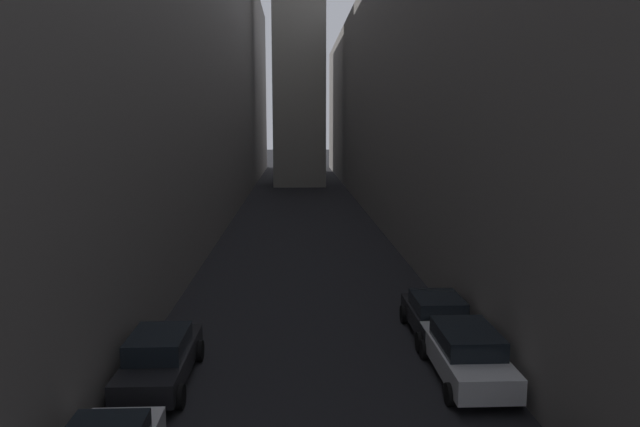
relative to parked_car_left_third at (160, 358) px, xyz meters
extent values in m
plane|color=black|center=(4.40, 30.18, -0.79)|extent=(264.00, 264.00, 0.00)
cube|color=slate|center=(-7.50, 32.18, 11.99)|extent=(12.79, 108.00, 25.55)
cube|color=slate|center=(17.29, 32.18, 8.97)|extent=(14.78, 108.00, 19.52)
cube|color=black|center=(0.00, 0.04, -0.14)|extent=(1.66, 4.53, 0.63)
cube|color=black|center=(0.00, -0.11, 0.46)|extent=(1.53, 2.06, 0.58)
cylinder|color=black|center=(-0.83, 1.58, -0.46)|extent=(0.22, 0.66, 0.66)
cylinder|color=black|center=(0.83, 1.58, -0.46)|extent=(0.22, 0.66, 0.66)
cylinder|color=black|center=(-0.83, -1.50, -0.46)|extent=(0.22, 0.66, 0.66)
cylinder|color=black|center=(0.83, -1.50, -0.46)|extent=(0.22, 0.66, 0.66)
cube|color=silver|center=(8.80, -0.09, -0.14)|extent=(1.75, 4.51, 0.68)
cube|color=black|center=(8.80, -0.08, 0.47)|extent=(1.61, 2.42, 0.55)
cylinder|color=black|center=(7.93, 1.44, -0.48)|extent=(0.22, 0.61, 0.61)
cylinder|color=black|center=(9.67, 1.44, -0.48)|extent=(0.22, 0.61, 0.61)
cylinder|color=black|center=(7.93, -1.63, -0.48)|extent=(0.22, 0.61, 0.61)
cylinder|color=black|center=(9.67, -1.63, -0.48)|extent=(0.22, 0.61, 0.61)
cube|color=black|center=(8.80, 3.39, -0.15)|extent=(1.77, 4.15, 0.61)
cube|color=black|center=(8.80, 3.37, 0.41)|extent=(1.63, 2.08, 0.50)
cylinder|color=black|center=(7.91, 4.80, -0.46)|extent=(0.22, 0.67, 0.67)
cylinder|color=black|center=(9.69, 4.80, -0.46)|extent=(0.22, 0.67, 0.67)
cylinder|color=black|center=(7.91, 1.98, -0.46)|extent=(0.22, 0.67, 0.67)
cylinder|color=black|center=(9.69, 1.98, -0.46)|extent=(0.22, 0.67, 0.67)
camera|label=1|loc=(3.88, -15.67, 6.53)|focal=32.20mm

